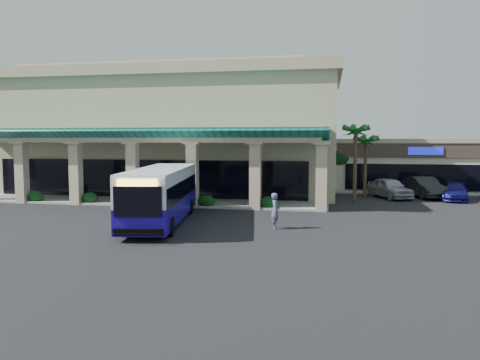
% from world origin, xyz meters
% --- Properties ---
extents(ground, '(110.00, 110.00, 0.00)m').
position_xyz_m(ground, '(0.00, 0.00, 0.00)').
color(ground, black).
extents(main_building, '(30.80, 14.80, 11.35)m').
position_xyz_m(main_building, '(-8.00, 16.00, 5.67)').
color(main_building, tan).
rests_on(main_building, ground).
extents(arcade, '(30.00, 6.20, 5.70)m').
position_xyz_m(arcade, '(-8.00, 6.80, 2.85)').
color(arcade, '#0E5949').
rests_on(arcade, ground).
extents(strip_mall, '(22.50, 12.50, 4.90)m').
position_xyz_m(strip_mall, '(18.00, 24.00, 2.45)').
color(strip_mall, beige).
rests_on(strip_mall, ground).
extents(palm_0, '(2.40, 2.40, 6.60)m').
position_xyz_m(palm_0, '(8.50, 11.00, 3.30)').
color(palm_0, '#185C20').
rests_on(palm_0, ground).
extents(palm_1, '(2.40, 2.40, 5.80)m').
position_xyz_m(palm_1, '(9.50, 14.00, 2.90)').
color(palm_1, '#185C20').
rests_on(palm_1, ground).
extents(broadleaf_tree, '(2.60, 2.60, 4.81)m').
position_xyz_m(broadleaf_tree, '(7.50, 19.00, 2.41)').
color(broadleaf_tree, black).
rests_on(broadleaf_tree, ground).
extents(transit_bus, '(4.38, 11.69, 3.19)m').
position_xyz_m(transit_bus, '(-3.03, -1.00, 1.59)').
color(transit_bus, '#1D0A9F').
rests_on(transit_bus, ground).
extents(pedestrian, '(0.51, 0.74, 1.96)m').
position_xyz_m(pedestrian, '(3.66, -1.52, 0.98)').
color(pedestrian, '#515473').
rests_on(pedestrian, ground).
extents(car_silver, '(3.77, 5.31, 1.68)m').
position_xyz_m(car_silver, '(11.46, 13.49, 0.84)').
color(car_silver, '#A8A8AD').
rests_on(car_silver, ground).
extents(car_white, '(3.03, 5.47, 1.71)m').
position_xyz_m(car_white, '(14.34, 14.45, 0.85)').
color(car_white, black).
rests_on(car_white, ground).
extents(car_red, '(2.96, 4.93, 1.34)m').
position_xyz_m(car_red, '(16.44, 13.00, 0.67)').
color(car_red, '#100E5E').
rests_on(car_red, ground).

